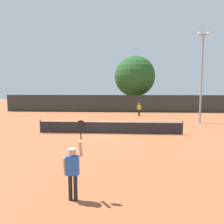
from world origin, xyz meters
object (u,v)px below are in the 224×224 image
(parked_car_near, at_px, (105,104))
(parked_car_far, at_px, (174,104))
(light_pole, at_px, (202,73))
(parked_car_mid, at_px, (127,104))
(player_receiving, at_px, (139,108))
(large_tree, at_px, (135,76))
(player_serving, at_px, (73,166))
(tennis_ball, at_px, (70,145))

(parked_car_near, relative_size, parked_car_far, 1.00)
(light_pole, height_order, parked_car_mid, light_pole)
(player_receiving, distance_m, large_tree, 10.03)
(player_serving, relative_size, light_pole, 0.27)
(large_tree, height_order, parked_car_far, large_tree)
(large_tree, bearing_deg, light_pole, -67.41)
(player_receiving, relative_size, light_pole, 0.18)
(parked_car_far, bearing_deg, large_tree, -154.26)
(player_receiving, bearing_deg, parked_car_mid, -81.90)
(parked_car_mid, distance_m, parked_car_far, 8.66)
(parked_car_far, bearing_deg, parked_car_near, -176.72)
(light_pole, xyz_separation_m, parked_car_far, (1.25, 17.26, -4.33))
(player_serving, height_order, parked_car_far, player_serving)
(player_receiving, bearing_deg, parked_car_far, -121.51)
(parked_car_mid, height_order, parked_car_far, same)
(player_receiving, distance_m, parked_car_near, 13.30)
(player_serving, relative_size, parked_car_mid, 0.56)
(player_receiving, bearing_deg, tennis_ball, 71.23)
(parked_car_near, height_order, parked_car_far, same)
(player_receiving, relative_size, parked_car_near, 0.39)
(player_receiving, height_order, parked_car_far, parked_car_far)
(tennis_ball, bearing_deg, parked_car_mid, 82.00)
(player_receiving, relative_size, parked_car_far, 0.38)
(player_receiving, xyz_separation_m, parked_car_near, (-5.54, 12.09, -0.25))
(player_serving, distance_m, parked_car_far, 34.93)
(parked_car_far, bearing_deg, player_serving, -101.71)
(parked_car_near, bearing_deg, player_serving, -91.20)
(parked_car_near, bearing_deg, player_receiving, -70.31)
(large_tree, relative_size, parked_car_near, 2.10)
(parked_car_near, bearing_deg, parked_car_mid, -23.26)
(light_pole, relative_size, large_tree, 0.99)
(player_receiving, xyz_separation_m, tennis_ball, (-5.19, -15.27, -0.99))
(parked_car_far, bearing_deg, player_receiving, -115.84)
(player_receiving, bearing_deg, player_serving, 81.26)
(player_receiving, xyz_separation_m, large_tree, (-0.23, 8.89, 4.64))
(parked_car_mid, xyz_separation_m, parked_car_far, (8.62, 0.80, 0.00))
(player_serving, height_order, large_tree, large_tree)
(light_pole, bearing_deg, player_serving, -119.74)
(player_receiving, xyz_separation_m, parked_car_mid, (-1.53, 10.76, -0.25))
(player_serving, bearing_deg, parked_car_far, 72.62)
(player_serving, distance_m, parked_car_mid, 32.59)
(light_pole, bearing_deg, player_receiving, 135.68)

